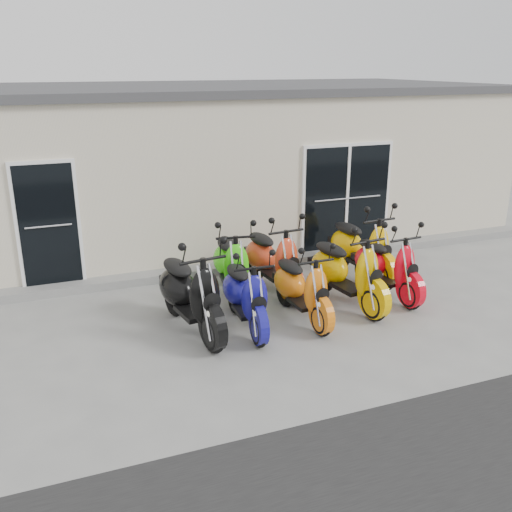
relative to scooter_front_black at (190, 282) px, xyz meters
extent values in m
plane|color=gray|center=(1.38, 0.29, -0.80)|extent=(80.00, 80.00, 0.00)
cube|color=beige|center=(1.38, 5.49, 0.80)|extent=(14.00, 6.00, 3.20)
cube|color=#3F3F42|center=(1.38, 5.49, 2.48)|extent=(14.20, 6.20, 0.16)
cube|color=gray|center=(1.38, 2.31, -0.72)|extent=(14.00, 0.40, 0.15)
cube|color=black|center=(-1.82, 2.46, 0.46)|extent=(1.07, 0.08, 2.22)
cube|color=black|center=(3.98, 2.46, 0.46)|extent=(2.02, 0.08, 2.22)
camera|label=1|loc=(-1.89, -7.57, 3.04)|focal=40.00mm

